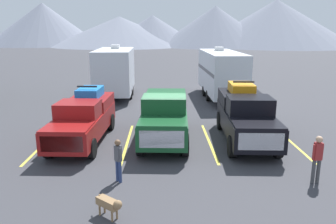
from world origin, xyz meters
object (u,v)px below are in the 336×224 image
Objects in this scene: pickup_truck_b at (165,116)px; camper_trailer_a at (115,70)px; pickup_truck_c at (245,115)px; pickup_truck_a at (84,117)px; camper_trailer_b at (221,72)px; person_a at (317,156)px; person_b at (118,158)px; dog at (110,204)px.

pickup_truck_b is 0.79× the size of camper_trailer_a.
pickup_truck_a is at bearing 179.55° from pickup_truck_c.
person_a is at bearing -86.77° from camper_trailer_b.
pickup_truck_c is at bearing 39.30° from person_b.
pickup_truck_c is 8.63m from dog.
pickup_truck_b is at bearing -113.93° from camper_trailer_b.
pickup_truck_a is 3.54× the size of person_a.
pickup_truck_a is 0.79× the size of camper_trailer_a.
person_b is at bearing -82.13° from camper_trailer_a.
person_b is at bearing 178.17° from person_a.
person_a is at bearing 17.47° from dog.
dog is (-6.67, -2.10, -0.53)m from person_a.
pickup_truck_a is 3.89× the size of person_b.
camper_trailer_a reaches higher than pickup_truck_c.
camper_trailer_a is 9.15× the size of dog.
camper_trailer_b reaches higher than dog.
person_b is (-6.72, 0.22, -0.09)m from person_a.
camper_trailer_b is at bearing 50.34° from pickup_truck_a.
pickup_truck_b is 3.51× the size of person_a.
dog is at bearing -102.99° from pickup_truck_b.
pickup_truck_b is at bearing 178.25° from pickup_truck_c.
camper_trailer_a reaches higher than person_a.
pickup_truck_a is 3.77m from pickup_truck_b.
dog is at bearing -72.14° from pickup_truck_a.
dog is (-1.58, -6.84, -0.73)m from pickup_truck_b.
pickup_truck_a is at bearing -129.66° from camper_trailer_b.
pickup_truck_c is at bearing -54.28° from camper_trailer_a.
camper_trailer_b reaches higher than person_a.
pickup_truck_b is at bearing 70.25° from person_b.
dog is at bearing -83.03° from camper_trailer_a.
person_b is (2.04, -14.74, -1.17)m from camper_trailer_a.
person_a is 6.72m from person_b.
camper_trailer_b is (8.05, 9.71, 0.86)m from pickup_truck_a.
camper_trailer_b is at bearing 70.44° from dog.
camper_trailer_b reaches higher than pickup_truck_b.
pickup_truck_a is 4.96m from person_b.
dog is at bearing -88.86° from person_b.
camper_trailer_b is at bearing 93.23° from person_a.
person_a is at bearing -42.94° from pickup_truck_b.
pickup_truck_b is 6.96m from person_a.
person_a is (5.10, -4.74, -0.21)m from pickup_truck_b.
pickup_truck_c is 3.55× the size of person_a.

